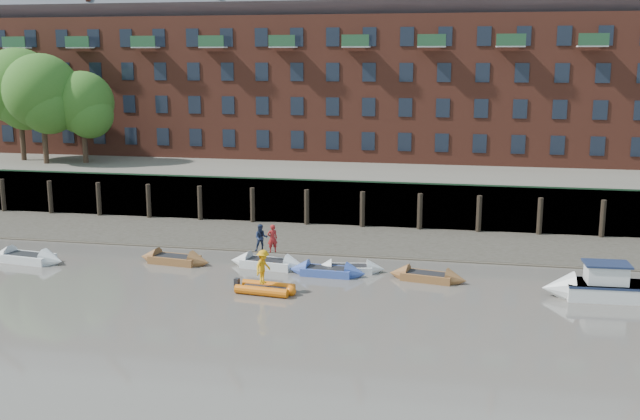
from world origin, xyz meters
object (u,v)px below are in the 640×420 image
(rowboat_5, at_px, (349,269))
(person_rib_crew, at_px, (263,267))
(person_rower_a, at_px, (272,238))
(person_rower_b, at_px, (261,238))
(rowboat_0, at_px, (28,258))
(rowboat_2, at_px, (175,259))
(motor_launch, at_px, (593,286))
(rowboat_3, at_px, (268,263))
(rib_tender, at_px, (267,289))
(rowboat_6, at_px, (427,277))
(rowboat_4, at_px, (327,271))

(rowboat_5, height_order, person_rib_crew, person_rib_crew)
(person_rower_a, relative_size, person_rower_b, 1.02)
(rowboat_0, height_order, rowboat_2, rowboat_0)
(motor_launch, relative_size, person_rib_crew, 3.28)
(rowboat_2, distance_m, person_rower_b, 5.38)
(rowboat_5, bearing_deg, person_rower_a, 168.27)
(rowboat_3, distance_m, motor_launch, 17.50)
(person_rib_crew, bearing_deg, rib_tender, -71.83)
(rowboat_6, bearing_deg, person_rower_b, -174.71)
(rowboat_5, bearing_deg, rowboat_6, -19.34)
(rowboat_2, height_order, rib_tender, rowboat_2)
(rowboat_6, height_order, person_rower_b, person_rower_b)
(rowboat_4, bearing_deg, rowboat_6, 3.44)
(rowboat_5, distance_m, rowboat_6, 4.44)
(rowboat_4, height_order, person_rib_crew, person_rib_crew)
(rowboat_0, height_order, person_rower_a, person_rower_a)
(motor_launch, height_order, person_rower_b, person_rower_b)
(rowboat_4, relative_size, rowboat_5, 1.07)
(rowboat_0, relative_size, person_rower_b, 3.14)
(rib_tender, bearing_deg, rowboat_2, 153.95)
(rowboat_2, relative_size, person_rower_a, 2.84)
(rowboat_5, xyz_separation_m, motor_launch, (12.64, -2.11, 0.39))
(rowboat_2, bearing_deg, rowboat_5, 8.08)
(rowboat_2, distance_m, rowboat_5, 10.29)
(rowboat_0, bearing_deg, rowboat_4, 10.32)
(rowboat_4, xyz_separation_m, rowboat_5, (1.11, 0.78, -0.02))
(rowboat_3, relative_size, rowboat_4, 1.09)
(rowboat_4, bearing_deg, person_rower_b, 168.94)
(rowboat_4, distance_m, person_rower_b, 4.39)
(rowboat_2, relative_size, rowboat_4, 1.05)
(rowboat_3, relative_size, rowboat_6, 1.09)
(rowboat_0, xyz_separation_m, rowboat_4, (17.74, 0.76, -0.03))
(rowboat_3, bearing_deg, person_rower_b, 170.43)
(rib_tender, xyz_separation_m, person_rib_crew, (-0.21, 0.00, 1.14))
(rowboat_4, height_order, person_rower_a, person_rower_a)
(rowboat_2, xyz_separation_m, rowboat_4, (9.18, -0.67, -0.01))
(rowboat_3, bearing_deg, rib_tender, -67.18)
(motor_launch, bearing_deg, rowboat_0, -3.64)
(rowboat_5, distance_m, rib_tender, 5.70)
(rowboat_5, height_order, motor_launch, motor_launch)
(person_rower_a, bearing_deg, person_rower_b, -36.24)
(rowboat_3, relative_size, rib_tender, 1.51)
(person_rower_a, bearing_deg, rowboat_6, 144.24)
(rowboat_4, bearing_deg, motor_launch, -2.67)
(rowboat_2, bearing_deg, person_rower_b, 11.06)
(rowboat_3, xyz_separation_m, person_rib_crew, (1.00, -4.58, 1.14))
(rowboat_6, bearing_deg, person_rower_a, -174.68)
(person_rower_b, relative_size, person_rib_crew, 0.90)
(person_rib_crew, bearing_deg, rowboat_0, 97.72)
(rowboat_3, distance_m, rowboat_6, 9.12)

